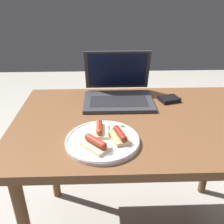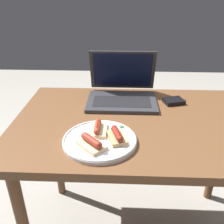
# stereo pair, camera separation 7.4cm
# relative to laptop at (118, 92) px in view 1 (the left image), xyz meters

# --- Properties ---
(desk) EXTENTS (1.16, 0.74, 0.75)m
(desk) POSITION_rel_laptop_xyz_m (0.10, -0.21, -0.13)
(desk) COLOR brown
(desk) RESTS_ON ground_plane
(laptop) EXTENTS (0.35, 0.30, 0.24)m
(laptop) POSITION_rel_laptop_xyz_m (0.00, 0.00, 0.00)
(laptop) COLOR #2D2D33
(laptop) RESTS_ON desk
(plate) EXTENTS (0.29, 0.29, 0.02)m
(plate) POSITION_rel_laptop_xyz_m (-0.08, -0.40, -0.03)
(plate) COLOR silver
(plate) RESTS_ON desk
(sausage_toast_left) EXTENTS (0.13, 0.13, 0.04)m
(sausage_toast_left) POSITION_rel_laptop_xyz_m (-0.11, -0.45, -0.01)
(sausage_toast_left) COLOR #D6B784
(sausage_toast_left) RESTS_ON plate
(sausage_toast_middle) EXTENTS (0.09, 0.11, 0.04)m
(sausage_toast_middle) POSITION_rel_laptop_xyz_m (-0.02, -0.40, -0.01)
(sausage_toast_middle) COLOR tan
(sausage_toast_middle) RESTS_ON plate
(sausage_toast_right) EXTENTS (0.07, 0.11, 0.04)m
(sausage_toast_right) POSITION_rel_laptop_xyz_m (-0.10, -0.35, -0.01)
(sausage_toast_right) COLOR #D6B784
(sausage_toast_right) RESTS_ON plate
(salad_pile) EXTENTS (0.06, 0.08, 0.01)m
(salad_pile) POSITION_rel_laptop_xyz_m (-0.02, -0.33, -0.03)
(salad_pile) COLOR #709E4C
(salad_pile) RESTS_ON plate
(external_drive) EXTENTS (0.11, 0.10, 0.02)m
(external_drive) POSITION_rel_laptop_xyz_m (0.27, -0.02, -0.03)
(external_drive) COLOR black
(external_drive) RESTS_ON desk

